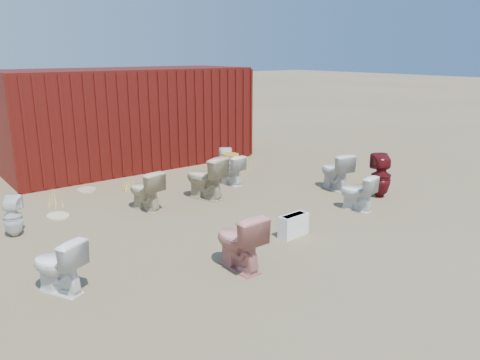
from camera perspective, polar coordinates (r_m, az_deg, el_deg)
ground at (r=8.18m, az=2.57°, el=-4.60°), size 100.00×100.00×0.00m
shipping_container at (r=12.24m, az=-13.39°, el=7.47°), size 6.00×2.40×2.40m
toilet_front_a at (r=6.02m, az=-21.34°, el=-9.68°), size 0.65×0.78×0.70m
toilet_front_pink at (r=6.19m, az=-0.14°, el=-7.43°), size 0.45×0.78×0.79m
toilet_front_c at (r=8.72m, az=14.09°, el=-1.48°), size 0.48×0.71×0.67m
toilet_front_maroon at (r=9.63m, az=16.80°, el=0.49°), size 0.54×0.54×0.86m
toilet_front_e at (r=9.94m, az=11.56°, el=1.07°), size 0.57×0.83×0.78m
toilet_back_a at (r=8.09m, az=-25.97°, el=-4.03°), size 0.40×0.40×0.64m
toilet_back_beige_left at (r=9.12m, az=-4.29°, el=0.30°), size 0.71×0.94×0.86m
toilet_back_beige_right at (r=8.64m, az=-11.48°, el=-1.23°), size 0.55×0.79×0.74m
toilet_back_yellowlid at (r=10.10m, az=-1.19°, el=1.25°), size 0.44×0.69×0.66m
toilet_back_e at (r=10.48m, az=-1.74°, el=1.93°), size 0.45×0.45×0.72m
yellow_lid at (r=10.02m, az=-1.20°, el=3.14°), size 0.33×0.42×0.02m
loose_tank at (r=7.37m, az=6.52°, el=-5.52°), size 0.51×0.23×0.35m
loose_lid_near at (r=10.27m, az=-18.21°, el=-1.14°), size 0.47×0.56×0.02m
loose_lid_far at (r=8.83m, az=-21.31°, el=-4.08°), size 0.41×0.51×0.02m
weed_clump_a at (r=9.42m, az=-21.29°, el=-2.07°), size 0.36×0.36×0.28m
weed_clump_b at (r=10.41m, az=-2.69°, el=0.49°), size 0.32×0.32×0.24m
weed_clump_c at (r=11.60m, az=0.86°, el=2.23°), size 0.36×0.36×0.32m
weed_clump_d at (r=10.08m, az=-13.60°, el=-0.37°), size 0.30×0.30×0.27m
weed_clump_e at (r=11.60m, az=-3.57°, el=2.09°), size 0.34×0.34×0.27m
weed_clump_f at (r=10.47m, az=15.16°, el=0.02°), size 0.28×0.28×0.24m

